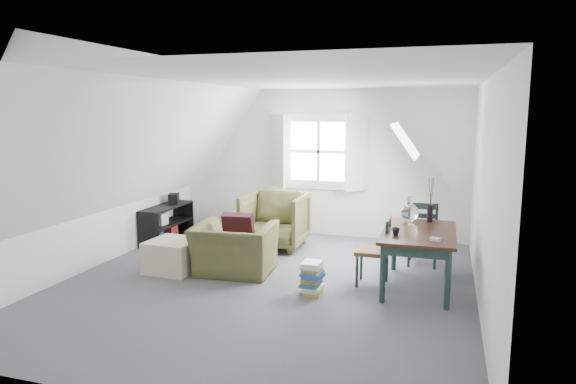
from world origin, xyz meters
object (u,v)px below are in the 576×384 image
(media_shelf, at_px, (166,225))
(magazine_stack, at_px, (312,278))
(ottoman, at_px, (174,255))
(armchair_far, at_px, (275,247))
(armchair_near, at_px, (235,273))
(dining_chair_near, at_px, (375,250))
(dining_table, at_px, (419,238))
(dining_chair_far, at_px, (423,232))

(media_shelf, bearing_deg, magazine_stack, -26.58)
(ottoman, relative_size, media_shelf, 0.55)
(armchair_far, height_order, magazine_stack, armchair_far)
(armchair_near, bearing_deg, dining_chair_near, 178.38)
(media_shelf, distance_m, magazine_stack, 3.39)
(armchair_far, xyz_separation_m, media_shelf, (-1.85, -0.15, 0.27))
(dining_table, bearing_deg, dining_chair_near, -175.82)
(armchair_far, xyz_separation_m, dining_table, (2.26, -1.23, 0.62))
(dining_chair_far, height_order, media_shelf, dining_chair_far)
(ottoman, xyz_separation_m, media_shelf, (-0.93, 1.38, 0.05))
(ottoman, height_order, magazine_stack, ottoman)
(armchair_far, distance_m, magazine_stack, 2.14)
(ottoman, distance_m, magazine_stack, 2.03)
(dining_table, xyz_separation_m, dining_chair_far, (0.01, 0.96, -0.14))
(armchair_near, distance_m, ottoman, 0.86)
(dining_chair_far, distance_m, dining_chair_near, 1.15)
(dining_table, bearing_deg, ottoman, -178.67)
(ottoman, distance_m, dining_table, 3.22)
(ottoman, relative_size, magazine_stack, 1.65)
(dining_table, height_order, dining_chair_far, dining_chair_far)
(media_shelf, bearing_deg, dining_chair_near, -14.60)
(dining_table, relative_size, dining_chair_far, 1.55)
(armchair_far, relative_size, dining_table, 0.67)
(dining_table, distance_m, magazine_stack, 1.39)
(armchair_far, distance_m, ottoman, 1.80)
(ottoman, bearing_deg, dining_chair_near, 4.81)
(armchair_near, xyz_separation_m, media_shelf, (-1.76, 1.24, 0.27))
(dining_chair_far, relative_size, dining_chair_near, 1.07)
(dining_table, relative_size, dining_chair_near, 1.66)
(armchair_near, bearing_deg, media_shelf, -39.31)
(armchair_far, xyz_separation_m, dining_chair_near, (1.75, -1.31, 0.44))
(ottoman, relative_size, dining_chair_near, 0.74)
(armchair_far, height_order, ottoman, armchair_far)
(armchair_far, relative_size, dining_chair_near, 1.12)
(dining_chair_near, bearing_deg, armchair_far, -114.99)
(magazine_stack, bearing_deg, armchair_near, 159.51)
(dining_table, bearing_deg, media_shelf, 161.29)
(armchair_far, bearing_deg, magazine_stack, -60.24)
(dining_table, height_order, dining_chair_near, dining_chair_near)
(media_shelf, bearing_deg, ottoman, -52.71)
(armchair_near, xyz_separation_m, armchair_far, (0.09, 1.39, 0.00))
(ottoman, bearing_deg, dining_chair_far, 21.45)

